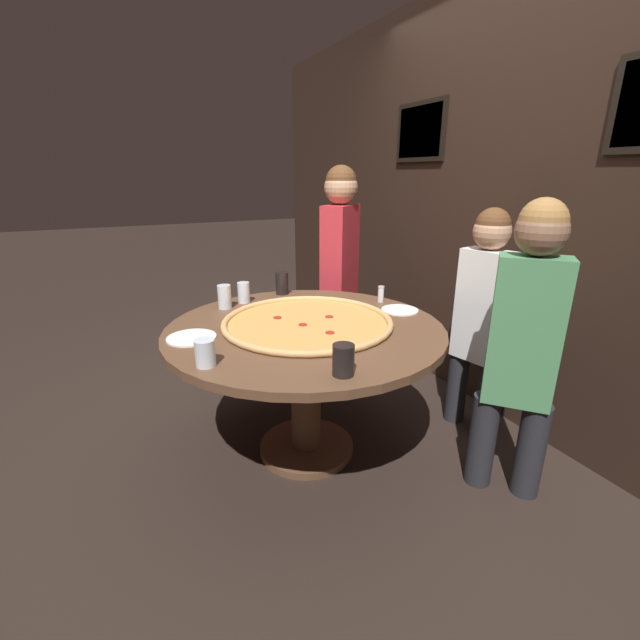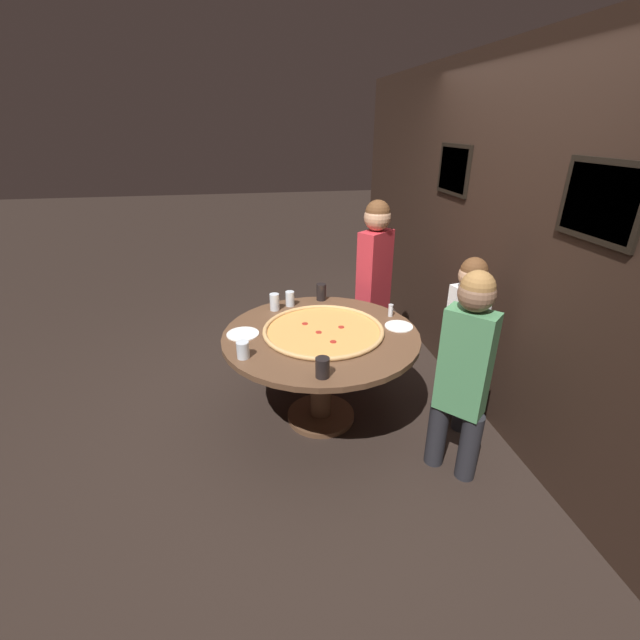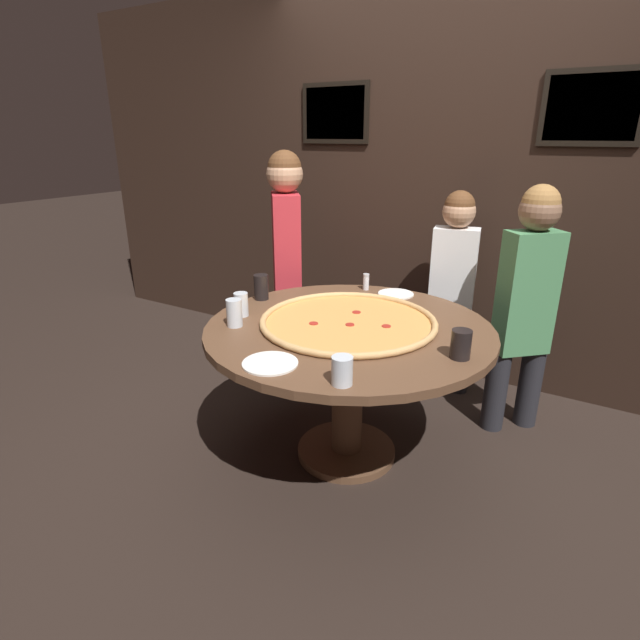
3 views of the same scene
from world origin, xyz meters
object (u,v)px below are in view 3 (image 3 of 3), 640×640
at_px(white_plate_left_side, 270,363).
at_px(diner_far_left, 452,283).
at_px(drink_cup_near_right, 461,344).
at_px(diner_centre_back, 287,256).
at_px(drink_cup_near_left, 261,287).
at_px(drink_cup_beside_pizza, 342,371).
at_px(drink_cup_centre_back, 241,304).
at_px(diner_side_right, 526,299).
at_px(white_plate_right_side, 396,294).
at_px(giant_pizza, 348,321).
at_px(dining_table, 348,354).
at_px(drink_cup_far_left, 234,313).
at_px(condiment_shaker, 366,282).

relative_size(white_plate_left_side, diner_far_left, 0.18).
xyz_separation_m(drink_cup_near_right, white_plate_left_side, (-0.64, -0.46, -0.06)).
bearing_deg(diner_far_left, diner_centre_back, 8.15).
xyz_separation_m(drink_cup_near_left, drink_cup_near_right, (1.19, -0.21, -0.01)).
xyz_separation_m(drink_cup_beside_pizza, diner_far_left, (-0.05, 1.54, -0.06)).
height_order(drink_cup_centre_back, white_plate_left_side, drink_cup_centre_back).
xyz_separation_m(drink_cup_near_left, diner_side_right, (1.30, 0.63, -0.03)).
distance_m(white_plate_right_side, diner_side_right, 0.71).
bearing_deg(giant_pizza, drink_cup_beside_pizza, -64.11).
xyz_separation_m(giant_pizza, drink_cup_near_left, (-0.60, 0.09, 0.06)).
bearing_deg(drink_cup_beside_pizza, drink_cup_centre_back, 154.05).
height_order(dining_table, drink_cup_near_right, drink_cup_near_right).
bearing_deg(diner_side_right, diner_far_left, -69.79).
bearing_deg(drink_cup_near_left, diner_centre_back, 109.25).
bearing_deg(drink_cup_near_left, white_plate_right_side, 37.29).
xyz_separation_m(drink_cup_centre_back, diner_centre_back, (-0.26, 0.78, 0.06)).
height_order(drink_cup_centre_back, drink_cup_near_right, drink_cup_near_right).
xyz_separation_m(white_plate_right_side, diner_far_left, (0.21, 0.41, -0.00)).
height_order(drink_cup_far_left, drink_cup_centre_back, drink_cup_far_left).
bearing_deg(diner_far_left, dining_table, 66.26).
relative_size(dining_table, diner_far_left, 1.08).
relative_size(white_plate_right_side, diner_centre_back, 0.13).
bearing_deg(drink_cup_beside_pizza, giant_pizza, 115.89).
bearing_deg(condiment_shaker, drink_cup_near_left, -132.18).
relative_size(dining_table, drink_cup_near_right, 11.37).
bearing_deg(dining_table, giant_pizza, 126.99).
distance_m(diner_centre_back, diner_side_right, 1.49).
bearing_deg(white_plate_right_side, diner_far_left, 62.86).
xyz_separation_m(drink_cup_far_left, diner_far_left, (0.68, 1.28, -0.07)).
bearing_deg(drink_cup_beside_pizza, diner_centre_back, 132.02).
relative_size(giant_pizza, drink_cup_near_left, 6.18).
relative_size(drink_cup_beside_pizza, diner_far_left, 0.09).
height_order(dining_table, diner_side_right, diner_side_right).
height_order(drink_cup_near_left, drink_cup_centre_back, drink_cup_near_left).
relative_size(giant_pizza, condiment_shaker, 8.98).
bearing_deg(white_plate_right_side, diner_centre_back, 176.94).
bearing_deg(diner_far_left, white_plate_right_side, 50.99).
distance_m(dining_table, drink_cup_centre_back, 0.60).
relative_size(drink_cup_centre_back, condiment_shaker, 1.26).
height_order(drink_cup_near_right, diner_side_right, diner_side_right).
height_order(drink_cup_near_right, diner_far_left, diner_far_left).
height_order(dining_table, diner_centre_back, diner_centre_back).
bearing_deg(dining_table, drink_cup_centre_back, -163.39).
bearing_deg(diner_far_left, drink_cup_far_left, 50.18).
xyz_separation_m(giant_pizza, diner_far_left, (0.22, 0.97, -0.01)).
bearing_deg(diner_centre_back, drink_cup_far_left, 161.43).
xyz_separation_m(white_plate_right_side, white_plate_left_side, (-0.07, -1.13, 0.00)).
distance_m(dining_table, diner_side_right, 1.03).
bearing_deg(white_plate_left_side, diner_side_right, 59.75).
bearing_deg(drink_cup_centre_back, drink_cup_far_left, -63.22).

